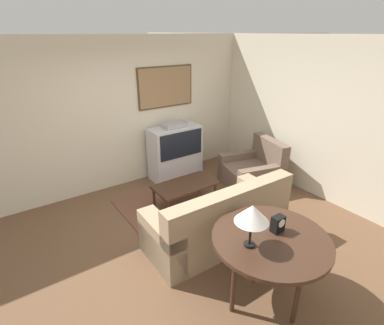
# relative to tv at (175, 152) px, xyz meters

# --- Properties ---
(ground_plane) EXTENTS (12.00, 12.00, 0.00)m
(ground_plane) POSITION_rel_tv_xyz_m (-0.93, -1.79, -0.53)
(ground_plane) COLOR brown
(wall_back) EXTENTS (12.00, 0.10, 2.70)m
(wall_back) POSITION_rel_tv_xyz_m (-0.92, 0.34, 0.82)
(wall_back) COLOR beige
(wall_back) RESTS_ON ground_plane
(wall_right) EXTENTS (0.06, 12.00, 2.70)m
(wall_right) POSITION_rel_tv_xyz_m (1.70, -1.79, 0.82)
(wall_right) COLOR beige
(wall_right) RESTS_ON ground_plane
(area_rug) EXTENTS (1.91, 1.79, 0.01)m
(area_rug) POSITION_rel_tv_xyz_m (-0.52, -1.11, -0.53)
(area_rug) COLOR brown
(area_rug) RESTS_ON ground_plane
(tv) EXTENTS (1.03, 0.48, 1.13)m
(tv) POSITION_rel_tv_xyz_m (0.00, 0.00, 0.00)
(tv) COLOR silver
(tv) RESTS_ON ground_plane
(couch) EXTENTS (1.99, 0.88, 0.94)m
(couch) POSITION_rel_tv_xyz_m (-0.62, -2.12, -0.20)
(couch) COLOR #9E8466
(couch) RESTS_ON ground_plane
(armchair) EXTENTS (1.14, 1.14, 0.89)m
(armchair) POSITION_rel_tv_xyz_m (1.01, -1.18, -0.25)
(armchair) COLOR brown
(armchair) RESTS_ON ground_plane
(coffee_table) EXTENTS (1.04, 0.55, 0.41)m
(coffee_table) POSITION_rel_tv_xyz_m (-0.47, -1.06, -0.16)
(coffee_table) COLOR #3D2619
(coffee_table) RESTS_ON ground_plane
(console_table) EXTENTS (1.22, 1.22, 0.81)m
(console_table) POSITION_rel_tv_xyz_m (-0.80, -3.17, 0.21)
(console_table) COLOR #3D2619
(console_table) RESTS_ON ground_plane
(table_lamp) EXTENTS (0.33, 0.33, 0.46)m
(table_lamp) POSITION_rel_tv_xyz_m (-1.07, -3.12, 0.63)
(table_lamp) COLOR black
(table_lamp) RESTS_ON console_table
(mantel_clock) EXTENTS (0.14, 0.10, 0.18)m
(mantel_clock) POSITION_rel_tv_xyz_m (-0.67, -3.12, 0.36)
(mantel_clock) COLOR black
(mantel_clock) RESTS_ON console_table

